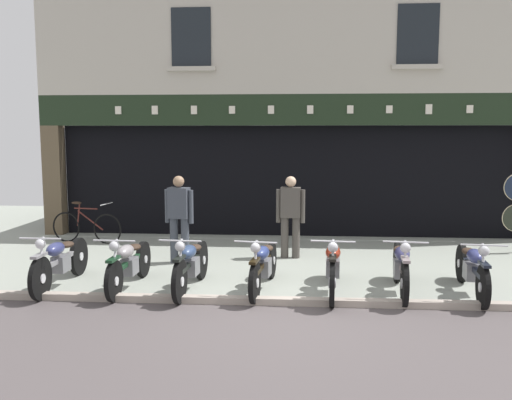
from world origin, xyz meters
The scene contains 14 objects.
ground centered at (0.00, -0.98, -0.04)m, with size 23.73×22.00×0.18m.
shop_facade centered at (0.00, 7.03, 1.66)m, with size 12.03×4.42×6.02m.
motorcycle_far_left centered at (-3.57, 0.73, 0.42)m, with size 0.62×2.06×0.91m.
motorcycle_left centered at (-2.46, 0.71, 0.41)m, with size 0.62×1.97×0.89m.
motorcycle_center_left centered at (-1.47, 0.68, 0.42)m, with size 0.62×1.97×0.91m.
motorcycle_center centered at (-0.36, 0.78, 0.41)m, with size 0.62×2.00×0.90m.
motorcycle_center_right centered at (0.70, 0.71, 0.44)m, with size 0.62×2.04×0.94m.
motorcycle_right centered at (1.73, 0.75, 0.43)m, with size 0.62×1.96×0.92m.
motorcycle_far_right centered at (2.78, 0.76, 0.42)m, with size 0.62×2.02×0.90m.
salesman_left centered at (-2.03, 2.44, 0.91)m, with size 0.55×0.28×1.64m.
shopkeeper_center centered at (0.04, 3.01, 0.88)m, with size 0.56×0.25×1.60m.
advert_board_near centered at (-2.28, 5.40, 1.78)m, with size 0.83×0.03×1.10m.
advert_board_far centered at (-3.29, 5.40, 1.82)m, with size 0.82×0.03×0.93m.
leaning_bicycle centered at (-4.51, 4.17, 0.37)m, with size 1.70×0.52×0.93m.
Camera 1 is at (0.11, -7.32, 2.41)m, focal length 37.74 mm.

